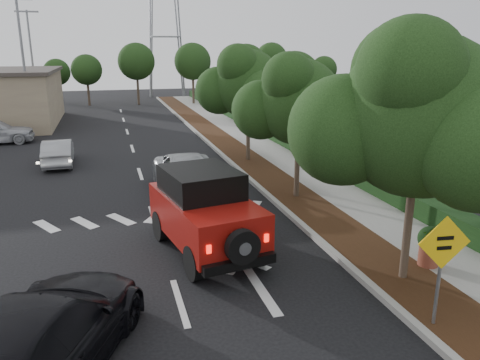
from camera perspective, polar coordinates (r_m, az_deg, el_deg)
name	(u,v)px	position (r m, az deg, el deg)	size (l,w,h in m)	color
ground	(180,302)	(11.30, -7.35, -14.58)	(120.00, 120.00, 0.00)	black
curb	(235,166)	(23.16, -0.67, 1.74)	(0.20, 70.00, 0.15)	#9E9B93
planting_strip	(254,165)	(23.44, 1.69, 1.86)	(1.80, 70.00, 0.12)	black
sidewalk	(289,162)	(24.07, 6.01, 2.15)	(2.00, 70.00, 0.12)	gray
hedge	(314,154)	(24.54, 9.07, 3.12)	(0.80, 70.00, 0.80)	black
transmission_tower	(168,97)	(58.42, -8.81, 9.98)	(7.00, 4.00, 28.00)	slate
street_tree_near	(402,281)	(12.82, 19.16, -11.51)	(3.80, 3.80, 5.92)	black
street_tree_mid	(296,199)	(18.49, 6.84, -2.26)	(3.20, 3.20, 5.32)	black
street_tree_far	(248,161)	(24.38, 0.98, 2.27)	(3.40, 3.40, 5.62)	black
light_pole_a	(32,131)	(36.50, -24.02, 5.43)	(2.00, 0.22, 9.00)	slate
light_pole_b	(38,111)	(48.41, -23.39, 7.73)	(2.00, 0.22, 9.00)	slate
red_jeep	(203,210)	(13.49, -4.58, -3.64)	(2.78, 4.86, 2.39)	black
silver_suv_ahead	(188,175)	(18.94, -6.32, 0.55)	(2.49, 5.39, 1.50)	#A9ACB1
black_suv_oncoming	(37,341)	(9.21, -23.51, -17.55)	(2.31, 5.67, 1.65)	black
silver_sedan_oncoming	(58,152)	(25.29, -21.29, 3.19)	(1.38, 3.95, 1.30)	#96989D
speed_hump_sign	(442,256)	(10.34, 23.43, -8.53)	(1.12, 0.16, 2.40)	slate
terracotta_planter	(430,242)	(13.36, 22.16, -7.03)	(0.66, 0.66, 1.15)	brown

